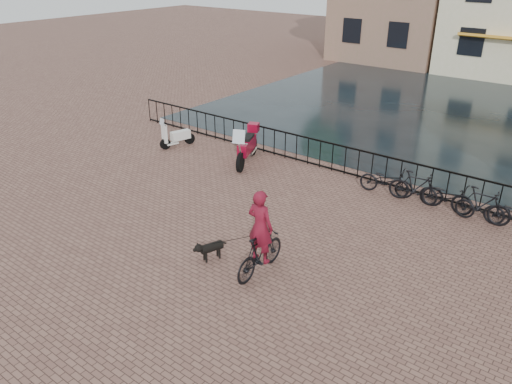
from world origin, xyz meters
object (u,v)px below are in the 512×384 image
Objects in this scene: cyclist at (260,238)px; scooter at (177,131)px; dog at (212,250)px; motorcycle at (247,142)px.

cyclist is 9.27m from scooter.
dog is 0.60× the size of scooter.
cyclist reaches higher than motorcycle.
motorcycle is at bearing 22.76° from scooter.
dog is 8.36m from scooter.
dog is at bearing 10.38° from cyclist.
dog is at bearing -21.71° from scooter.
scooter reaches higher than dog.
cyclist is at bearing -71.53° from motorcycle.
scooter is at bearing 163.17° from dog.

